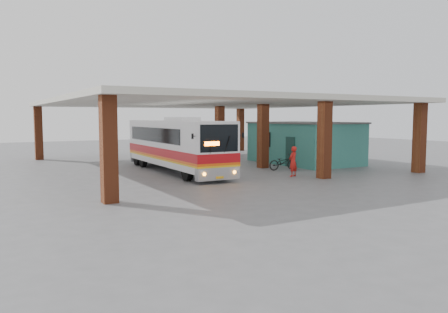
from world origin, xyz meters
name	(u,v)px	position (x,y,z in m)	size (l,w,h in m)	color
ground	(251,176)	(0.00, 0.00, 0.00)	(90.00, 90.00, 0.00)	#515154
brick_columns	(228,136)	(1.43, 5.00, 2.17)	(20.10, 21.60, 4.35)	brown
canopy_roof	(207,103)	(0.50, 6.50, 4.50)	(21.00, 23.00, 0.30)	beige
shop_building	(304,142)	(7.49, 4.00, 1.56)	(5.20, 8.20, 3.11)	#2F7672
coach_bus	(176,145)	(-3.03, 4.00, 1.72)	(2.81, 11.98, 3.47)	silver
motorcycle	(283,162)	(3.38, 1.25, 0.53)	(0.70, 2.00, 1.05)	black
pedestrian	(293,161)	(1.98, -1.50, 0.88)	(0.64, 0.42, 1.77)	red
red_chair	(264,159)	(4.75, 5.38, 0.33)	(0.39, 0.39, 0.72)	#B4131A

